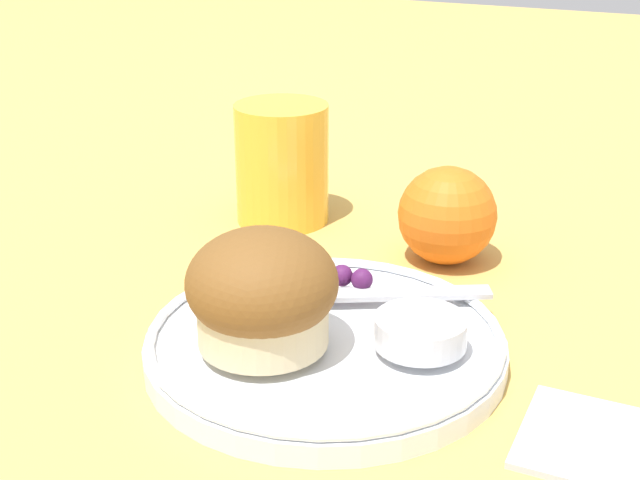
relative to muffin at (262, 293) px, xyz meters
The scene contains 8 objects.
ground_plane 0.06m from the muffin, 59.45° to the left, with size 3.00×3.00×0.00m, color tan.
plate 0.06m from the muffin, 47.77° to the left, with size 0.22×0.22×0.02m.
muffin is the anchor object (origin of this frame).
cream_ramekin 0.09m from the muffin, 23.07° to the left, with size 0.05×0.05×0.02m.
berry_pair 0.09m from the muffin, 77.99° to the left, with size 0.03×0.01×0.01m.
butter_knife 0.09m from the muffin, 69.00° to the left, with size 0.16×0.09×0.00m.
orange_fruit 0.21m from the muffin, 76.17° to the left, with size 0.07×0.07×0.07m.
juice_glass 0.25m from the muffin, 114.42° to the left, with size 0.08×0.08×0.10m.
Camera 1 is at (0.21, -0.42, 0.28)m, focal length 50.00 mm.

